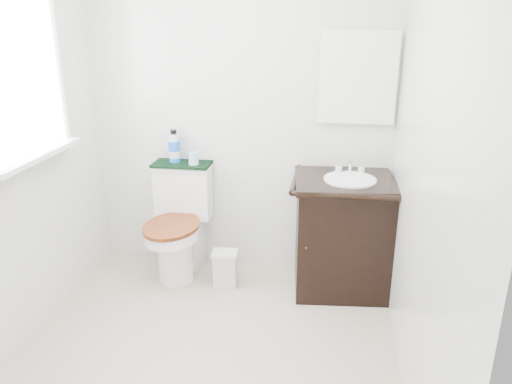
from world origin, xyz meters
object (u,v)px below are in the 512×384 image
(toilet, at_px, (180,228))
(trash_bin, at_px, (225,268))
(vanity, at_px, (342,232))
(mouthwash_bottle, at_px, (174,147))
(cup, at_px, (193,158))

(toilet, bearing_deg, trash_bin, -24.03)
(trash_bin, bearing_deg, toilet, 155.97)
(vanity, height_order, mouthwash_bottle, mouthwash_bottle)
(toilet, height_order, cup, cup)
(mouthwash_bottle, bearing_deg, trash_bin, -35.86)
(mouthwash_bottle, height_order, cup, mouthwash_bottle)
(toilet, xyz_separation_m, cup, (0.10, 0.10, 0.52))
(trash_bin, height_order, cup, cup)
(mouthwash_bottle, relative_size, cup, 2.59)
(toilet, height_order, trash_bin, toilet)
(toilet, xyz_separation_m, mouthwash_bottle, (-0.06, 0.15, 0.58))
(toilet, relative_size, cup, 8.61)
(vanity, xyz_separation_m, cup, (-1.09, 0.16, 0.44))
(vanity, bearing_deg, mouthwash_bottle, 170.41)
(toilet, bearing_deg, vanity, -3.07)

